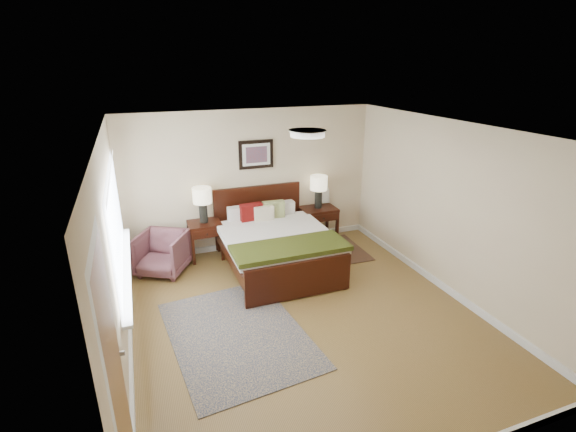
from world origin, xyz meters
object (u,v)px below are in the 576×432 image
object	(u,v)px
nightstand_right	(318,221)
rug_persian	(237,334)
lamp_right	(319,186)
armchair	(162,253)
nightstand_left	(205,230)
lamp_left	(202,199)
bed	(275,239)

from	to	relation	value
nightstand_right	rug_persian	bearing A→B (deg)	-132.80
lamp_right	nightstand_right	bearing A→B (deg)	-90.00
lamp_right	armchair	xyz separation A→B (m)	(-2.90, -0.32, -0.75)
nightstand_left	armchair	distance (m)	0.83
armchair	lamp_right	bearing A→B (deg)	36.04
armchair	lamp_left	bearing A→B (deg)	52.68
nightstand_left	nightstand_right	size ratio (longest dim) A/B	0.99
nightstand_left	rug_persian	world-z (taller)	nightstand_left
bed	rug_persian	distance (m)	1.95
nightstand_left	bed	bearing A→B (deg)	-37.57
nightstand_right	armchair	world-z (taller)	armchair
bed	nightstand_left	world-z (taller)	bed
lamp_left	lamp_right	size ratio (longest dim) A/B	1.00
bed	lamp_right	world-z (taller)	lamp_right
nightstand_right	armchair	xyz separation A→B (m)	(-2.90, -0.30, -0.06)
nightstand_left	lamp_left	xyz separation A→B (m)	(0.00, 0.02, 0.55)
rug_persian	nightstand_left	bearing A→B (deg)	83.54
rug_persian	lamp_right	bearing A→B (deg)	41.76
rug_persian	lamp_left	bearing A→B (deg)	83.55
nightstand_left	lamp_left	bearing A→B (deg)	90.00
bed	armchair	size ratio (longest dim) A/B	2.82
rug_persian	bed	bearing A→B (deg)	50.44
bed	rug_persian	size ratio (longest dim) A/B	0.94
nightstand_right	armchair	distance (m)	2.91
nightstand_right	lamp_left	size ratio (longest dim) A/B	1.09
bed	lamp_right	bearing A→B (deg)	35.53
lamp_left	armchair	bearing A→B (deg)	-157.08
bed	nightstand_right	world-z (taller)	bed
lamp_right	armchair	world-z (taller)	lamp_right
bed	nightstand_right	xyz separation A→B (m)	(1.13, 0.79, -0.12)
lamp_right	rug_persian	size ratio (longest dim) A/B	0.27
bed	lamp_left	distance (m)	1.41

